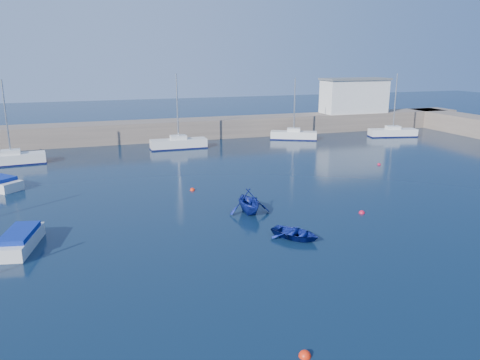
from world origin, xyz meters
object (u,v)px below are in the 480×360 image
object	(u,v)px
dinghy_center	(295,233)
harbor_office	(354,96)
motorboat_1	(20,240)
sailboat_6	(179,143)
sailboat_8	(393,132)
sailboat_5	(11,159)
dinghy_left	(249,201)
sailboat_7	(294,135)

from	to	relation	value
dinghy_center	harbor_office	bearing A→B (deg)	17.70
motorboat_1	sailboat_6	bearing A→B (deg)	73.09
sailboat_8	dinghy_center	xyz separation A→B (m)	(-29.72, -30.84, -0.27)
harbor_office	motorboat_1	distance (m)	56.50
harbor_office	dinghy_center	bearing A→B (deg)	-125.87
dinghy_center	sailboat_6	bearing A→B (deg)	55.48
sailboat_5	dinghy_left	world-z (taller)	sailboat_5
sailboat_7	motorboat_1	bearing A→B (deg)	159.69
sailboat_7	motorboat_1	world-z (taller)	sailboat_7
harbor_office	sailboat_6	xyz separation A→B (m)	(-29.06, -6.98, -4.45)
motorboat_1	dinghy_left	distance (m)	15.20
sailboat_6	dinghy_left	xyz separation A→B (m)	(-0.06, -26.15, 0.25)
sailboat_7	motorboat_1	distance (m)	43.03
dinghy_left	sailboat_8	bearing A→B (deg)	40.33
harbor_office	sailboat_8	size ratio (longest dim) A/B	1.14
sailboat_5	dinghy_center	xyz separation A→B (m)	(19.59, -28.42, -0.31)
motorboat_1	dinghy_center	world-z (taller)	motorboat_1
sailboat_7	dinghy_center	distance (m)	36.52
sailboat_6	sailboat_8	world-z (taller)	sailboat_6
sailboat_6	sailboat_7	distance (m)	16.40
harbor_office	motorboat_1	bearing A→B (deg)	-141.72
harbor_office	sailboat_8	xyz separation A→B (m)	(1.72, -7.89, -4.50)
sailboat_5	sailboat_7	size ratio (longest dim) A/B	1.07
motorboat_1	dinghy_center	bearing A→B (deg)	-1.72
sailboat_5	sailboat_7	world-z (taller)	sailboat_5
sailboat_8	motorboat_1	world-z (taller)	sailboat_8
motorboat_1	sailboat_7	bearing A→B (deg)	54.55
motorboat_1	dinghy_left	size ratio (longest dim) A/B	1.39
sailboat_6	motorboat_1	xyz separation A→B (m)	(-15.15, -27.91, -0.13)
harbor_office	dinghy_center	xyz separation A→B (m)	(-28.00, -38.72, -4.77)
sailboat_5	harbor_office	bearing A→B (deg)	-82.98
motorboat_1	sailboat_5	bearing A→B (deg)	109.41
harbor_office	sailboat_7	bearing A→B (deg)	-156.38
sailboat_6	sailboat_8	bearing A→B (deg)	-91.54
sailboat_8	dinghy_center	distance (m)	42.83
dinghy_left	sailboat_5	bearing A→B (deg)	130.00
sailboat_7	dinghy_left	size ratio (longest dim) A/B	2.43
motorboat_1	dinghy_center	xyz separation A→B (m)	(16.21, -3.83, -0.19)
sailboat_8	sailboat_5	bearing A→B (deg)	105.22
sailboat_6	sailboat_8	distance (m)	30.79
sailboat_7	sailboat_6	bearing A→B (deg)	121.71
sailboat_6	dinghy_center	distance (m)	31.76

